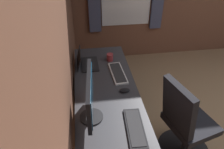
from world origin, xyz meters
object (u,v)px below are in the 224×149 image
at_px(coffee_mug, 110,57).
at_px(mouse_main, 125,90).
at_px(laptop_leftmost, 85,62).
at_px(keyboard_spare, 135,128).
at_px(keyboard_main, 118,73).
at_px(drawer_pedestal, 102,102).
at_px(office_chair, 184,126).
at_px(monitor_primary, 90,96).

bearing_deg(coffee_mug, mouse_main, -174.29).
xyz_separation_m(laptop_leftmost, keyboard_spare, (-1.02, -0.35, -0.04)).
distance_m(keyboard_main, mouse_main, 0.32).
height_order(drawer_pedestal, mouse_main, mouse_main).
relative_size(keyboard_spare, office_chair, 0.44).
distance_m(monitor_primary, office_chair, 1.04).
height_order(monitor_primary, mouse_main, monitor_primary).
xyz_separation_m(monitor_primary, office_chair, (0.02, -0.90, -0.51)).
bearing_deg(keyboard_spare, drawer_pedestal, 14.03).
bearing_deg(monitor_primary, keyboard_main, -28.13).
bearing_deg(laptop_leftmost, drawer_pedestal, -146.95).
distance_m(keyboard_main, keyboard_spare, 0.79).
xyz_separation_m(monitor_primary, laptop_leftmost, (0.84, 0.02, -0.19)).
relative_size(laptop_leftmost, keyboard_main, 0.76).
height_order(keyboard_main, office_chair, office_chair).
bearing_deg(mouse_main, coffee_mug, 5.71).
bearing_deg(keyboard_main, keyboard_spare, -179.40).
bearing_deg(mouse_main, monitor_primary, 130.84).
bearing_deg(monitor_primary, coffee_mug, -17.13).
bearing_deg(keyboard_spare, coffee_mug, 2.88).
bearing_deg(office_chair, drawer_pedestal, 52.45).
bearing_deg(office_chair, keyboard_main, 44.04).
distance_m(drawer_pedestal, laptop_leftmost, 0.52).
height_order(monitor_primary, laptop_leftmost, monitor_primary).
bearing_deg(laptop_leftmost, keyboard_main, -123.98).
relative_size(monitor_primary, laptop_leftmost, 1.76).
bearing_deg(monitor_primary, laptop_leftmost, 1.02).
relative_size(keyboard_main, office_chair, 0.44).
distance_m(monitor_primary, laptop_leftmost, 0.87).
xyz_separation_m(drawer_pedestal, laptop_leftmost, (0.24, 0.16, 0.43)).
bearing_deg(office_chair, monitor_primary, 91.28).
bearing_deg(drawer_pedestal, keyboard_main, -87.37).
bearing_deg(laptop_leftmost, mouse_main, -146.84).
bearing_deg(office_chair, keyboard_spare, 109.22).
height_order(keyboard_spare, mouse_main, mouse_main).
bearing_deg(mouse_main, keyboard_spare, 179.18).
distance_m(laptop_leftmost, office_chair, 1.27).
xyz_separation_m(laptop_leftmost, mouse_main, (-0.55, -0.36, -0.03)).
height_order(monitor_primary, office_chair, monitor_primary).
distance_m(drawer_pedestal, coffee_mug, 0.55).
height_order(keyboard_main, coffee_mug, coffee_mug).
relative_size(drawer_pedestal, mouse_main, 6.68).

